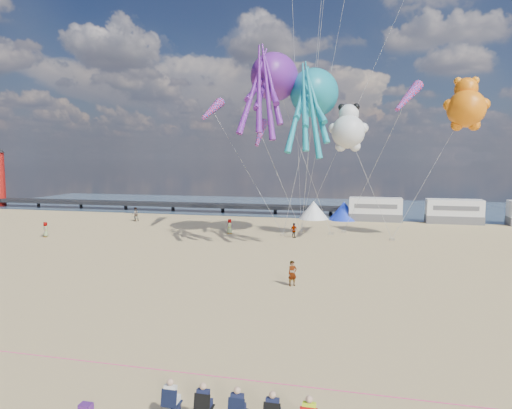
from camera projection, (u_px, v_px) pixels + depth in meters
name	position (u px, v px, depth m)	size (l,w,h in m)	color
ground	(263.00, 330.00, 21.92)	(120.00, 120.00, 0.00)	tan
water	(336.00, 207.00, 75.11)	(120.00, 120.00, 0.00)	#39546D
pier	(149.00, 204.00, 70.86)	(60.00, 3.00, 0.50)	black
motorhome_0	(375.00, 209.00, 59.06)	(6.60, 2.50, 3.00)	silver
motorhome_1	(454.00, 211.00, 56.86)	(6.60, 2.50, 3.00)	silver
tent_white	(314.00, 210.00, 60.95)	(4.00, 4.00, 2.40)	white
tent_blue	(344.00, 211.00, 60.02)	(4.00, 4.00, 2.40)	#1933CC
spectator_row	(238.00, 405.00, 14.07)	(6.10, 0.90, 1.30)	black
cooler_purple	(86.00, 408.00, 14.79)	(0.40, 0.30, 0.32)	#4F1E70
rope_line	(234.00, 378.00, 17.08)	(0.03, 0.03, 34.00)	#F2338C
standing_person	(292.00, 273.00, 29.31)	(0.60, 0.39, 1.64)	tan
beachgoer_0	(46.00, 229.00, 47.21)	(0.57, 0.38, 1.57)	#7F6659
beachgoer_1	(135.00, 214.00, 58.90)	(0.88, 0.57, 1.79)	#7F6659
beachgoer_3	(294.00, 230.00, 46.75)	(0.99, 0.57, 1.53)	#7F6659
beachgoer_6	(230.00, 226.00, 49.27)	(0.59, 0.39, 1.61)	#7F6659
sandbag_a	(283.00, 234.00, 48.19)	(0.50, 0.35, 0.22)	gray
sandbag_b	(331.00, 234.00, 48.51)	(0.50, 0.35, 0.22)	gray
sandbag_c	(392.00, 239.00, 45.32)	(0.50, 0.35, 0.22)	gray
sandbag_d	(344.00, 232.00, 50.02)	(0.50, 0.35, 0.22)	gray
sandbag_e	(301.00, 232.00, 49.78)	(0.50, 0.35, 0.22)	gray
kite_octopus_teal	(314.00, 93.00, 44.37)	(4.18, 9.76, 11.15)	teal
kite_octopus_purple	(275.00, 77.00, 43.48)	(4.09, 9.54, 10.91)	#661E8C
kite_panda	(348.00, 132.00, 43.73)	(3.88, 3.65, 5.47)	silver
kite_teddy_orange	(466.00, 109.00, 42.06)	(4.19, 3.94, 5.91)	orange
windsock_left	(212.00, 110.00, 48.51)	(1.10, 6.56, 6.56)	red
windsock_mid	(408.00, 97.00, 40.15)	(1.00, 6.44, 6.44)	red
windsock_right	(260.00, 133.00, 45.04)	(0.90, 5.20, 5.20)	red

